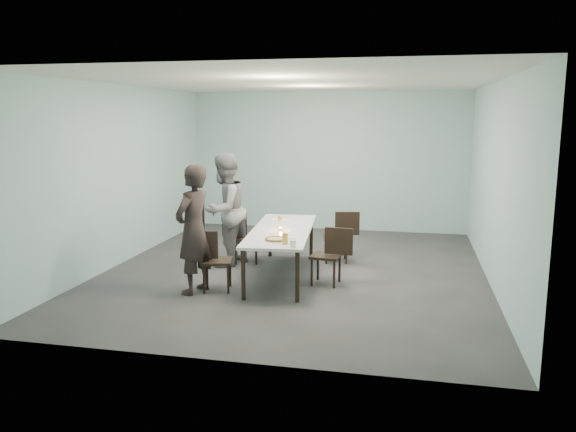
% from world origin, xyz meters
% --- Properties ---
extents(ground, '(7.00, 7.00, 0.00)m').
position_xyz_m(ground, '(0.00, 0.00, 0.00)').
color(ground, '#333335').
rests_on(ground, ground).
extents(room_shell, '(6.02, 7.02, 3.01)m').
position_xyz_m(room_shell, '(0.00, 0.00, 2.03)').
color(room_shell, '#A3CDCA').
rests_on(room_shell, ground).
extents(table, '(1.15, 2.68, 0.75)m').
position_xyz_m(table, '(-0.15, -0.34, 0.69)').
color(table, white).
rests_on(table, ground).
extents(chair_near_left, '(0.65, 0.50, 0.87)m').
position_xyz_m(chair_near_left, '(-0.97, -1.27, 0.50)').
color(chair_near_left, black).
rests_on(chair_near_left, ground).
extents(chair_far_left, '(0.65, 0.52, 0.87)m').
position_xyz_m(chair_far_left, '(-1.01, 0.33, 0.50)').
color(chair_far_left, black).
rests_on(chair_far_left, ground).
extents(chair_near_right, '(0.63, 0.46, 0.87)m').
position_xyz_m(chair_near_right, '(0.67, -0.63, 0.50)').
color(chair_near_right, black).
rests_on(chair_near_right, ground).
extents(chair_far_right, '(0.64, 0.49, 0.87)m').
position_xyz_m(chair_far_right, '(0.65, 0.74, 0.50)').
color(chair_far_right, black).
rests_on(chair_far_right, ground).
extents(diner_near, '(0.61, 0.76, 1.83)m').
position_xyz_m(diner_near, '(-1.17, -1.41, 0.91)').
color(diner_near, black).
rests_on(diner_near, ground).
extents(diner_far, '(0.95, 1.08, 1.88)m').
position_xyz_m(diner_far, '(-1.22, 0.11, 0.94)').
color(diner_far, gray).
rests_on(diner_far, ground).
extents(pizza, '(0.34, 0.34, 0.04)m').
position_xyz_m(pizza, '(-0.04, -1.14, 0.77)').
color(pizza, white).
rests_on(pizza, table).
extents(side_plate, '(0.18, 0.18, 0.01)m').
position_xyz_m(side_plate, '(0.11, -0.94, 0.76)').
color(side_plate, white).
rests_on(side_plate, table).
extents(beer_glass, '(0.08, 0.08, 0.15)m').
position_xyz_m(beer_glass, '(0.13, -1.32, 0.82)').
color(beer_glass, gold).
rests_on(beer_glass, table).
extents(water_tumbler, '(0.08, 0.08, 0.09)m').
position_xyz_m(water_tumbler, '(0.27, -1.47, 0.80)').
color(water_tumbler, silver).
rests_on(water_tumbler, table).
extents(tealight, '(0.06, 0.06, 0.05)m').
position_xyz_m(tealight, '(-0.14, -0.44, 0.77)').
color(tealight, silver).
rests_on(tealight, table).
extents(amber_tumbler, '(0.07, 0.07, 0.08)m').
position_xyz_m(amber_tumbler, '(-0.34, 0.35, 0.79)').
color(amber_tumbler, gold).
rests_on(amber_tumbler, table).
extents(menu, '(0.32, 0.25, 0.01)m').
position_xyz_m(menu, '(-0.34, 0.43, 0.75)').
color(menu, silver).
rests_on(menu, table).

